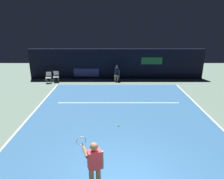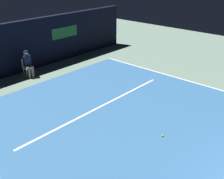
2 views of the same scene
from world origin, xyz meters
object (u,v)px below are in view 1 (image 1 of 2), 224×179
courtside_chair_near (48,77)px  tennis_ball (118,126)px  courtside_chair_far (56,76)px  line_judge_on_chair (116,73)px  tennis_player (94,165)px

courtside_chair_near → tennis_ball: courtside_chair_near is taller
courtside_chair_near → courtside_chair_far: (0.55, 0.25, 0.00)m
courtside_chair_near → courtside_chair_far: size_ratio=1.00×
courtside_chair_far → courtside_chair_near: bearing=-155.1°
tennis_ball → line_judge_on_chair: bearing=89.4°
tennis_player → line_judge_on_chair: 11.93m
tennis_player → line_judge_on_chair: bearing=85.7°
line_judge_on_chair → tennis_ball: size_ratio=19.41×
courtside_chair_near → tennis_player: bearing=-67.6°
courtside_chair_near → courtside_chair_far: 0.60m
tennis_player → tennis_ball: bearing=78.6°
line_judge_on_chair → courtside_chair_near: bearing=-175.3°
tennis_player → courtside_chair_near: (-4.72, 11.44, -0.49)m
line_judge_on_chair → courtside_chair_far: size_ratio=1.50×
line_judge_on_chair → courtside_chair_near: size_ratio=1.50×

